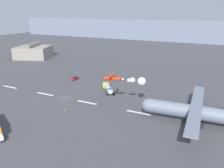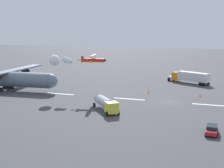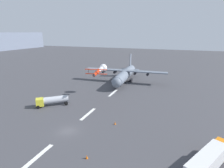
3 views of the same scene
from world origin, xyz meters
name	(u,v)px [view 2 (image 2 of 3)]	position (x,y,z in m)	size (l,w,h in m)	color
ground_plane	(168,102)	(0.00, 0.00, 0.00)	(440.00, 440.00, 0.00)	#424247
runway_stripe_2	(210,105)	(-9.70, 0.00, 0.01)	(8.00, 0.90, 0.01)	white
runway_stripe_3	(129,99)	(9.70, 0.00, 0.01)	(8.00, 0.90, 0.01)	white
runway_stripe_4	(60,94)	(29.11, 0.00, 0.01)	(8.00, 0.90, 0.01)	white
cargo_transport_plane	(9,78)	(44.88, 0.54, 3.49)	(29.88, 37.22, 11.44)	slate
stunt_biplane_red	(63,60)	(26.38, 3.16, 9.49)	(14.71, 6.83, 2.77)	red
semi_truck_orange	(189,77)	(-2.02, -28.78, 2.12)	(13.96, 9.28, 3.70)	silver
fuel_tanker_truck	(106,103)	(11.06, 13.21, 1.75)	(8.05, 8.72, 2.90)	yellow
airport_staff_sedan	(212,130)	(-10.92, 21.60, 0.81)	(2.07, 4.27, 1.52)	#B21E23
traffic_cone_near	(200,95)	(-6.81, -8.65, 0.38)	(0.44, 0.44, 0.75)	orange
traffic_cone_far	(148,92)	(6.86, -9.05, 0.38)	(0.44, 0.44, 0.75)	orange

